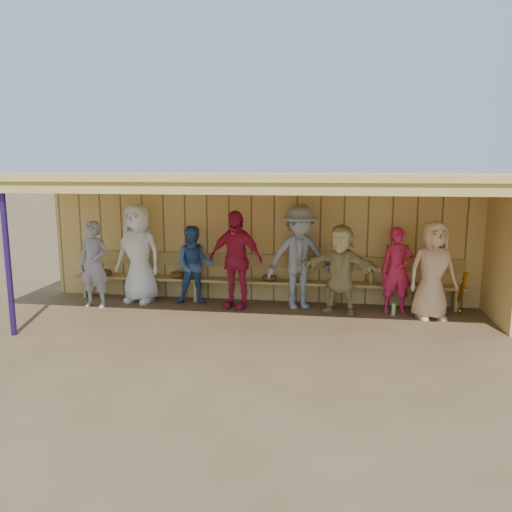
{
  "coord_description": "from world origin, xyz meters",
  "views": [
    {
      "loc": [
        1.27,
        -8.29,
        2.59
      ],
      "look_at": [
        0.0,
        0.35,
        1.05
      ],
      "focal_mm": 35.0,
      "sensor_mm": 36.0,
      "label": 1
    }
  ],
  "objects_px": {
    "player_f": "(340,269)",
    "player_h": "(433,271)",
    "player_g": "(397,270)",
    "player_c": "(194,265)",
    "player_e": "(299,257)",
    "player_a": "(94,264)",
    "player_d": "(235,260)",
    "bench": "(262,276)",
    "player_b": "(139,253)"
  },
  "relations": [
    {
      "from": "player_c",
      "to": "player_d",
      "type": "distance_m",
      "value": 0.85
    },
    {
      "from": "player_d",
      "to": "player_g",
      "type": "xyz_separation_m",
      "value": [
        2.94,
        0.1,
        -0.14
      ]
    },
    {
      "from": "bench",
      "to": "player_e",
      "type": "bearing_deg",
      "value": -22.26
    },
    {
      "from": "player_h",
      "to": "player_e",
      "type": "bearing_deg",
      "value": 156.4
    },
    {
      "from": "player_d",
      "to": "player_f",
      "type": "relative_size",
      "value": 1.14
    },
    {
      "from": "player_c",
      "to": "player_h",
      "type": "bearing_deg",
      "value": -17.84
    },
    {
      "from": "player_c",
      "to": "player_f",
      "type": "relative_size",
      "value": 0.94
    },
    {
      "from": "player_f",
      "to": "player_g",
      "type": "xyz_separation_m",
      "value": [
        1.01,
        0.16,
        -0.03
      ]
    },
    {
      "from": "player_a",
      "to": "player_c",
      "type": "height_order",
      "value": "player_a"
    },
    {
      "from": "player_e",
      "to": "bench",
      "type": "relative_size",
      "value": 0.25
    },
    {
      "from": "player_e",
      "to": "player_f",
      "type": "relative_size",
      "value": 1.2
    },
    {
      "from": "player_c",
      "to": "player_h",
      "type": "height_order",
      "value": "player_h"
    },
    {
      "from": "player_h",
      "to": "player_g",
      "type": "bearing_deg",
      "value": 134.12
    },
    {
      "from": "player_c",
      "to": "bench",
      "type": "bearing_deg",
      "value": 0.66
    },
    {
      "from": "player_f",
      "to": "bench",
      "type": "height_order",
      "value": "player_f"
    },
    {
      "from": "player_b",
      "to": "bench",
      "type": "relative_size",
      "value": 0.25
    },
    {
      "from": "player_b",
      "to": "player_h",
      "type": "relative_size",
      "value": 1.12
    },
    {
      "from": "player_a",
      "to": "player_d",
      "type": "relative_size",
      "value": 0.89
    },
    {
      "from": "player_g",
      "to": "player_h",
      "type": "relative_size",
      "value": 0.91
    },
    {
      "from": "player_b",
      "to": "player_e",
      "type": "bearing_deg",
      "value": 11.52
    },
    {
      "from": "player_g",
      "to": "player_h",
      "type": "bearing_deg",
      "value": -34.8
    },
    {
      "from": "player_a",
      "to": "player_g",
      "type": "xyz_separation_m",
      "value": [
        5.56,
        0.46,
        -0.04
      ]
    },
    {
      "from": "player_g",
      "to": "bench",
      "type": "bearing_deg",
      "value": 168.86
    },
    {
      "from": "player_b",
      "to": "player_e",
      "type": "relative_size",
      "value": 0.99
    },
    {
      "from": "player_e",
      "to": "player_g",
      "type": "distance_m",
      "value": 1.77
    },
    {
      "from": "player_b",
      "to": "player_f",
      "type": "distance_m",
      "value": 3.88
    },
    {
      "from": "player_e",
      "to": "player_g",
      "type": "relative_size",
      "value": 1.24
    },
    {
      "from": "player_c",
      "to": "player_e",
      "type": "bearing_deg",
      "value": -12.93
    },
    {
      "from": "player_e",
      "to": "bench",
      "type": "distance_m",
      "value": 0.92
    },
    {
      "from": "player_b",
      "to": "player_f",
      "type": "relative_size",
      "value": 1.19
    },
    {
      "from": "player_c",
      "to": "bench",
      "type": "height_order",
      "value": "player_c"
    },
    {
      "from": "player_h",
      "to": "bench",
      "type": "bearing_deg",
      "value": 153.04
    },
    {
      "from": "player_c",
      "to": "player_g",
      "type": "relative_size",
      "value": 0.97
    },
    {
      "from": "player_a",
      "to": "player_b",
      "type": "height_order",
      "value": "player_b"
    },
    {
      "from": "player_g",
      "to": "player_b",
      "type": "bearing_deg",
      "value": 176.19
    },
    {
      "from": "player_a",
      "to": "player_d",
      "type": "xyz_separation_m",
      "value": [
        2.62,
        0.36,
        0.1
      ]
    },
    {
      "from": "player_a",
      "to": "player_e",
      "type": "xyz_separation_m",
      "value": [
        3.8,
        0.5,
        0.15
      ]
    },
    {
      "from": "player_f",
      "to": "bench",
      "type": "relative_size",
      "value": 0.21
    },
    {
      "from": "player_e",
      "to": "player_h",
      "type": "xyz_separation_m",
      "value": [
        2.31,
        -0.37,
        -0.11
      ]
    },
    {
      "from": "player_a",
      "to": "bench",
      "type": "xyz_separation_m",
      "value": [
        3.05,
        0.8,
        -0.29
      ]
    },
    {
      "from": "player_c",
      "to": "player_b",
      "type": "bearing_deg",
      "value": 167.07
    },
    {
      "from": "player_d",
      "to": "bench",
      "type": "xyz_separation_m",
      "value": [
        0.43,
        0.44,
        -0.39
      ]
    },
    {
      "from": "player_b",
      "to": "player_c",
      "type": "height_order",
      "value": "player_b"
    },
    {
      "from": "player_c",
      "to": "player_e",
      "type": "height_order",
      "value": "player_e"
    },
    {
      "from": "player_f",
      "to": "player_g",
      "type": "height_order",
      "value": "player_f"
    },
    {
      "from": "player_c",
      "to": "bench",
      "type": "xyz_separation_m",
      "value": [
        1.26,
        0.31,
        -0.23
      ]
    },
    {
      "from": "player_f",
      "to": "player_h",
      "type": "height_order",
      "value": "player_h"
    },
    {
      "from": "player_d",
      "to": "player_g",
      "type": "bearing_deg",
      "value": 17.01
    },
    {
      "from": "player_a",
      "to": "player_e",
      "type": "relative_size",
      "value": 0.85
    },
    {
      "from": "player_c",
      "to": "player_d",
      "type": "xyz_separation_m",
      "value": [
        0.83,
        -0.14,
        0.16
      ]
    }
  ]
}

